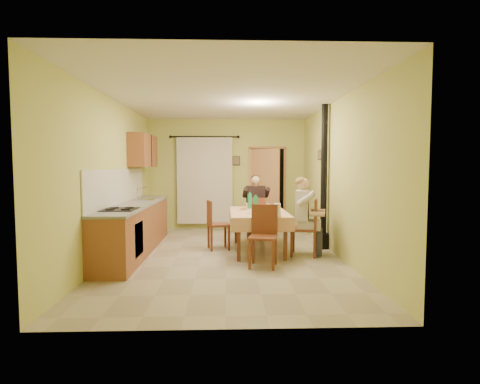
{
  "coord_description": "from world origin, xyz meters",
  "views": [
    {
      "loc": [
        0.02,
        -6.61,
        1.62
      ],
      "look_at": [
        0.25,
        0.1,
        1.15
      ],
      "focal_mm": 28.0,
      "sensor_mm": 36.0,
      "label": 1
    }
  ],
  "objects_px": {
    "dining_table": "(258,231)",
    "chair_left": "(218,234)",
    "chair_near": "(263,249)",
    "man_right": "(304,207)",
    "chair_far": "(256,226)",
    "man_far": "(256,200)",
    "chair_right": "(305,239)",
    "stove_flue": "(324,196)"
  },
  "relations": [
    {
      "from": "dining_table",
      "to": "chair_left",
      "type": "xyz_separation_m",
      "value": [
        -0.77,
        0.18,
        -0.09
      ]
    },
    {
      "from": "chair_near",
      "to": "man_right",
      "type": "bearing_deg",
      "value": -124.69
    },
    {
      "from": "chair_far",
      "to": "man_far",
      "type": "xyz_separation_m",
      "value": [
        -0.0,
        0.01,
        0.59
      ]
    },
    {
      "from": "chair_left",
      "to": "man_far",
      "type": "bearing_deg",
      "value": 127.16
    },
    {
      "from": "chair_near",
      "to": "dining_table",
      "type": "bearing_deg",
      "value": -78.05
    },
    {
      "from": "dining_table",
      "to": "chair_left",
      "type": "bearing_deg",
      "value": 166.66
    },
    {
      "from": "dining_table",
      "to": "man_far",
      "type": "distance_m",
      "value": 1.24
    },
    {
      "from": "chair_near",
      "to": "chair_right",
      "type": "bearing_deg",
      "value": -125.39
    },
    {
      "from": "man_far",
      "to": "man_right",
      "type": "height_order",
      "value": "same"
    },
    {
      "from": "chair_far",
      "to": "chair_near",
      "type": "height_order",
      "value": "chair_near"
    },
    {
      "from": "chair_near",
      "to": "chair_left",
      "type": "distance_m",
      "value": 1.5
    },
    {
      "from": "man_far",
      "to": "chair_near",
      "type": "bearing_deg",
      "value": -94.89
    },
    {
      "from": "dining_table",
      "to": "man_far",
      "type": "xyz_separation_m",
      "value": [
        0.04,
        1.14,
        0.5
      ]
    },
    {
      "from": "chair_near",
      "to": "chair_left",
      "type": "xyz_separation_m",
      "value": [
        -0.76,
        1.3,
        -0.0
      ]
    },
    {
      "from": "man_far",
      "to": "man_right",
      "type": "xyz_separation_m",
      "value": [
        0.76,
        -1.51,
        0.0
      ]
    },
    {
      "from": "chair_left",
      "to": "man_far",
      "type": "height_order",
      "value": "man_far"
    },
    {
      "from": "chair_near",
      "to": "stove_flue",
      "type": "xyz_separation_m",
      "value": [
        1.31,
        1.3,
        0.73
      ]
    },
    {
      "from": "chair_left",
      "to": "man_far",
      "type": "xyz_separation_m",
      "value": [
        0.81,
        0.96,
        0.59
      ]
    },
    {
      "from": "chair_far",
      "to": "man_right",
      "type": "height_order",
      "value": "man_right"
    },
    {
      "from": "chair_right",
      "to": "man_right",
      "type": "bearing_deg",
      "value": 90.0
    },
    {
      "from": "chair_right",
      "to": "chair_left",
      "type": "bearing_deg",
      "value": 86.32
    },
    {
      "from": "dining_table",
      "to": "man_far",
      "type": "bearing_deg",
      "value": 87.41
    },
    {
      "from": "chair_near",
      "to": "man_far",
      "type": "bearing_deg",
      "value": -78.78
    },
    {
      "from": "man_far",
      "to": "stove_flue",
      "type": "distance_m",
      "value": 1.58
    },
    {
      "from": "chair_left",
      "to": "stove_flue",
      "type": "bearing_deg",
      "value": 77.65
    },
    {
      "from": "chair_right",
      "to": "chair_far",
      "type": "bearing_deg",
      "value": 42.72
    },
    {
      "from": "chair_right",
      "to": "man_far",
      "type": "height_order",
      "value": "man_far"
    },
    {
      "from": "chair_far",
      "to": "chair_left",
      "type": "relative_size",
      "value": 0.98
    },
    {
      "from": "stove_flue",
      "to": "man_far",
      "type": "bearing_deg",
      "value": 142.69
    },
    {
      "from": "man_right",
      "to": "chair_left",
      "type": "bearing_deg",
      "value": 86.28
    },
    {
      "from": "chair_right",
      "to": "chair_near",
      "type": "bearing_deg",
      "value": 147.49
    },
    {
      "from": "chair_left",
      "to": "chair_right",
      "type": "bearing_deg",
      "value": 58.31
    },
    {
      "from": "dining_table",
      "to": "man_far",
      "type": "relative_size",
      "value": 1.29
    },
    {
      "from": "stove_flue",
      "to": "chair_left",
      "type": "bearing_deg",
      "value": -179.84
    },
    {
      "from": "dining_table",
      "to": "chair_far",
      "type": "bearing_deg",
      "value": 87.35
    },
    {
      "from": "chair_far",
      "to": "man_right",
      "type": "distance_m",
      "value": 1.78
    },
    {
      "from": "chair_near",
      "to": "man_right",
      "type": "height_order",
      "value": "man_right"
    },
    {
      "from": "chair_far",
      "to": "chair_right",
      "type": "distance_m",
      "value": 1.68
    },
    {
      "from": "chair_near",
      "to": "man_far",
      "type": "xyz_separation_m",
      "value": [
        0.05,
        2.25,
        0.59
      ]
    },
    {
      "from": "chair_far",
      "to": "man_far",
      "type": "height_order",
      "value": "man_far"
    },
    {
      "from": "chair_near",
      "to": "chair_right",
      "type": "relative_size",
      "value": 0.96
    },
    {
      "from": "stove_flue",
      "to": "man_right",
      "type": "bearing_deg",
      "value": -131.81
    }
  ]
}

